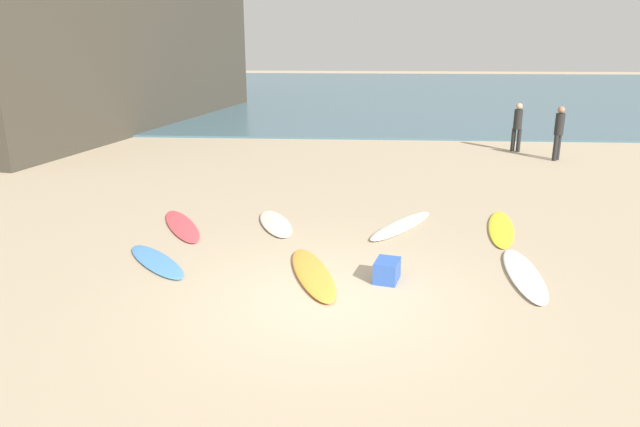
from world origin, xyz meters
name	(u,v)px	position (x,y,z in m)	size (l,w,h in m)	color
ground_plane	(326,301)	(0.00, 0.00, 0.00)	(120.00, 120.00, 0.00)	tan
ocean_water	(352,91)	(0.00, 34.20, 0.04)	(120.00, 40.00, 0.08)	#426675
surfboard_0	(402,225)	(1.37, 3.59, 0.04)	(0.50, 2.39, 0.09)	silver
surfboard_1	(276,223)	(-1.27, 3.57, 0.04)	(0.58, 1.91, 0.08)	silver
surfboard_2	(182,226)	(-3.21, 3.31, 0.03)	(0.52, 2.35, 0.07)	#E44B54
surfboard_3	(157,261)	(-3.07, 1.32, 0.03)	(0.51, 2.00, 0.06)	#5093DE
surfboard_4	(501,229)	(3.41, 3.56, 0.03)	(0.50, 2.47, 0.06)	yellow
surfboard_5	(524,275)	(3.23, 1.12, 0.04)	(0.52, 2.35, 0.08)	white
surfboard_6	(313,273)	(-0.28, 0.92, 0.04)	(0.56, 2.33, 0.09)	#F39D35
beachgoer_near	(559,130)	(6.79, 10.79, 0.96)	(0.40, 0.40, 1.72)	black
beachgoer_mid	(517,125)	(5.87, 12.20, 0.92)	(0.39, 0.39, 1.65)	black
beach_cooler	(387,271)	(0.94, 0.82, 0.18)	(0.50, 0.37, 0.35)	#2D56B2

